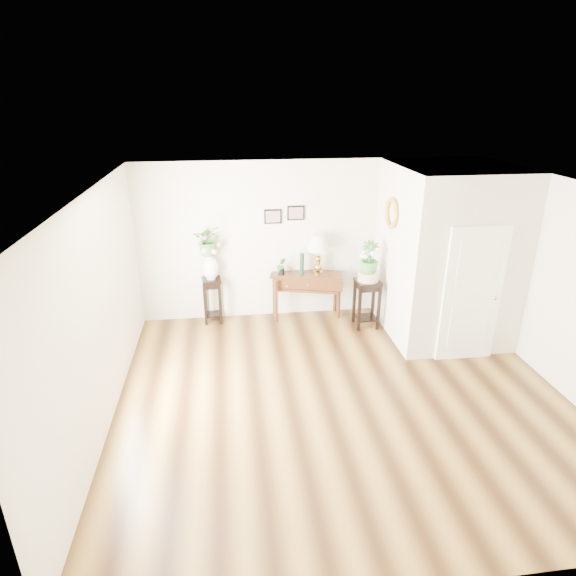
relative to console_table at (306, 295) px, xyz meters
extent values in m
cube|color=brown|center=(0.07, -2.57, -0.42)|extent=(6.00, 5.50, 0.02)
cube|color=white|center=(0.07, -2.57, 2.38)|extent=(6.00, 5.50, 0.02)
cube|color=beige|center=(0.07, 0.18, 0.98)|extent=(6.00, 0.02, 2.80)
cube|color=beige|center=(0.07, -5.32, 0.98)|extent=(6.00, 0.02, 2.80)
cube|color=beige|center=(-2.93, -2.57, 0.98)|extent=(0.02, 5.50, 2.80)
cube|color=beige|center=(3.07, -2.57, 0.98)|extent=(0.02, 5.50, 2.80)
cube|color=beige|center=(2.17, -0.79, 0.98)|extent=(1.80, 1.95, 2.80)
cube|color=white|center=(2.17, -1.79, 0.63)|extent=(0.90, 0.05, 2.10)
cube|color=black|center=(-0.58, 0.16, 1.43)|extent=(0.30, 0.02, 0.25)
cube|color=black|center=(-0.18, 0.16, 1.48)|extent=(0.30, 0.02, 0.25)
torus|color=gold|center=(1.23, -0.67, 1.63)|extent=(0.07, 0.51, 0.51)
cube|color=#381808|center=(0.00, 0.00, 0.00)|extent=(1.33, 0.74, 0.84)
cube|color=#AC9045|center=(0.20, 0.00, 0.77)|extent=(0.47, 0.47, 0.71)
cylinder|color=#123722|center=(-0.09, 0.00, 0.59)|extent=(0.10, 0.10, 0.38)
imported|color=#387B31|center=(-0.46, 0.00, 0.57)|extent=(0.17, 0.14, 0.29)
cube|color=black|center=(-1.68, 0.00, -0.01)|extent=(0.35, 0.35, 0.82)
imported|color=#387B31|center=(-1.68, 0.00, 1.07)|extent=(0.50, 0.43, 0.54)
cube|color=black|center=(0.97, -0.52, 0.01)|extent=(0.42, 0.42, 0.85)
cylinder|color=beige|center=(0.97, -0.52, 0.51)|extent=(0.37, 0.37, 0.16)
imported|color=#387B31|center=(0.97, -0.52, 0.84)|extent=(0.33, 0.33, 0.57)
camera|label=1|loc=(-1.37, -7.92, 3.42)|focal=30.00mm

